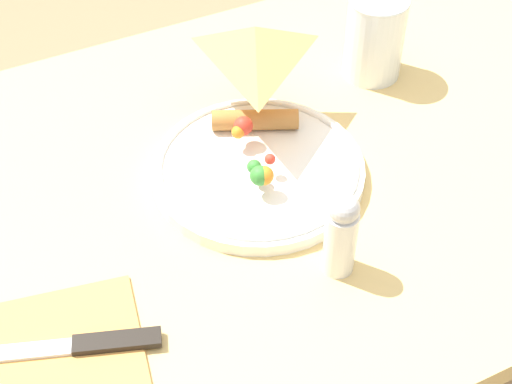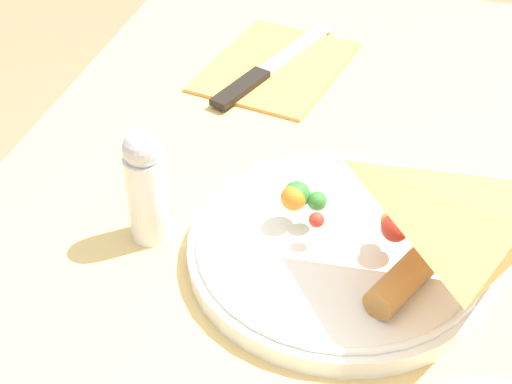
{
  "view_description": "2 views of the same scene",
  "coord_description": "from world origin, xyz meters",
  "px_view_note": "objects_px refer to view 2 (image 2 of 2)",
  "views": [
    {
      "loc": [
        0.31,
        0.57,
        1.39
      ],
      "look_at": [
        0.05,
        0.04,
        0.79
      ],
      "focal_mm": 55.0,
      "sensor_mm": 36.0,
      "label": 1
    },
    {
      "loc": [
        -0.43,
        -0.06,
        1.2
      ],
      "look_at": [
        0.01,
        0.06,
        0.84
      ],
      "focal_mm": 55.0,
      "sensor_mm": 36.0,
      "label": 2
    }
  ],
  "objects_px": {
    "butter_knife": "(270,67)",
    "napkin_folded": "(276,66)",
    "salt_shaker": "(146,185)",
    "plate_pizza": "(341,245)"
  },
  "relations": [
    {
      "from": "butter_knife",
      "to": "napkin_folded",
      "type": "bearing_deg",
      "value": 0.0
    },
    {
      "from": "napkin_folded",
      "to": "salt_shaker",
      "type": "bearing_deg",
      "value": 174.08
    },
    {
      "from": "plate_pizza",
      "to": "butter_knife",
      "type": "xyz_separation_m",
      "value": [
        0.27,
        0.13,
        -0.01
      ]
    },
    {
      "from": "plate_pizza",
      "to": "napkin_folded",
      "type": "distance_m",
      "value": 0.31
    },
    {
      "from": "napkin_folded",
      "to": "butter_knife",
      "type": "xyz_separation_m",
      "value": [
        -0.01,
        0.0,
        0.0
      ]
    },
    {
      "from": "salt_shaker",
      "to": "butter_knife",
      "type": "bearing_deg",
      "value": -5.38
    },
    {
      "from": "plate_pizza",
      "to": "butter_knife",
      "type": "distance_m",
      "value": 0.3
    },
    {
      "from": "butter_knife",
      "to": "salt_shaker",
      "type": "xyz_separation_m",
      "value": [
        -0.28,
        0.03,
        0.04
      ]
    },
    {
      "from": "plate_pizza",
      "to": "napkin_folded",
      "type": "bearing_deg",
      "value": 23.91
    },
    {
      "from": "salt_shaker",
      "to": "napkin_folded",
      "type": "bearing_deg",
      "value": -5.92
    }
  ]
}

